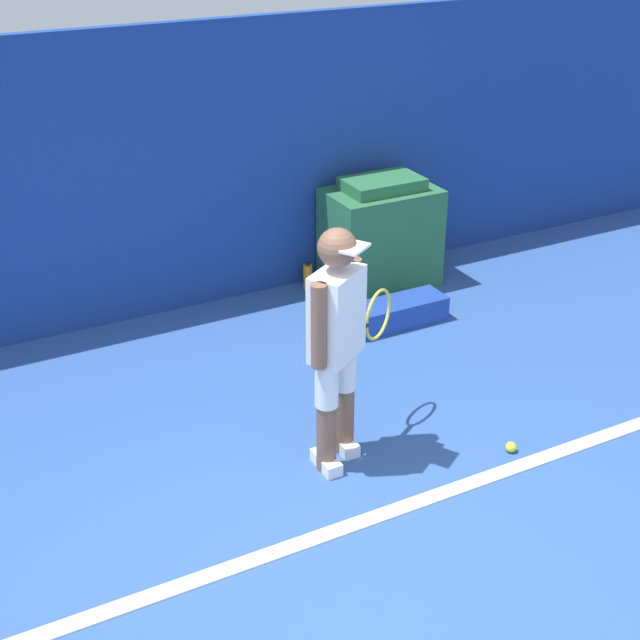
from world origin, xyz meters
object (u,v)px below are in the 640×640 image
(tennis_player, at_px, (338,339))
(equipment_bag, at_px, (396,313))
(covered_chair, at_px, (380,235))
(tennis_ball, at_px, (511,447))
(water_bottle, at_px, (308,276))

(tennis_player, xyz_separation_m, equipment_bag, (1.26, 1.33, -0.73))
(tennis_player, height_order, covered_chair, tennis_player)
(tennis_ball, bearing_deg, water_bottle, 90.79)
(tennis_player, bearing_deg, water_bottle, 34.81)
(equipment_bag, xyz_separation_m, water_bottle, (-0.32, 0.90, 0.02))
(water_bottle, bearing_deg, covered_chair, -18.55)
(tennis_player, height_order, water_bottle, tennis_player)
(tennis_ball, relative_size, covered_chair, 0.07)
(water_bottle, bearing_deg, tennis_ball, -89.21)
(covered_chair, bearing_deg, tennis_player, -126.86)
(covered_chair, bearing_deg, water_bottle, 161.45)
(tennis_ball, height_order, covered_chair, covered_chair)
(tennis_ball, bearing_deg, equipment_bag, 81.05)
(tennis_player, bearing_deg, equipment_bag, 14.26)
(covered_chair, distance_m, water_bottle, 0.71)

